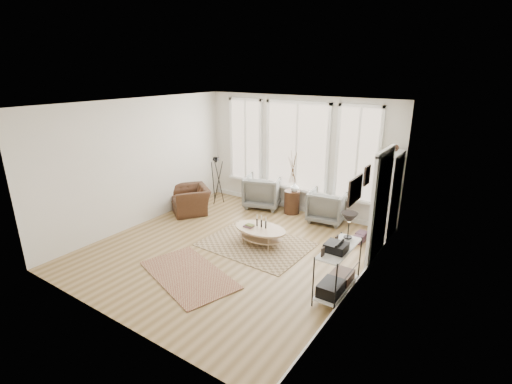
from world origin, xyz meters
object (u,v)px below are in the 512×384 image
Objects in this scene: low_shelf at (338,266)px; accent_chair at (190,200)px; armchair_left at (263,191)px; side_table at (292,183)px; coffee_table at (260,231)px; bookcase at (388,197)px; armchair_right at (328,206)px.

low_shelf is 1.30× the size of accent_chair.
side_table is at bearing 161.97° from armchair_left.
accent_chair is (-2.48, 0.56, 0.04)m from coffee_table.
side_table is at bearing 130.23° from low_shelf.
bookcase is 1.25× the size of side_table.
low_shelf is at bearing -21.87° from coffee_table.
side_table is at bearing 66.78° from accent_chair.
armchair_left is at bearing 139.23° from low_shelf.
armchair_left is at bearing 120.86° from coffee_table.
accent_chair is at bearing 163.09° from low_shelf.
low_shelf is at bearing 110.08° from armchair_right.
armchair_right reaches higher than accent_chair.
low_shelf is (-0.06, -2.52, -0.44)m from bookcase.
coffee_table is at bearing 22.00° from accent_chair.
armchair_right is at bearing 170.95° from bookcase.
armchair_right is 1.05m from side_table.
coffee_table is 2.02m from side_table.
armchair_right is at bearing 58.19° from accent_chair.
armchair_right is at bearing -0.00° from side_table.
armchair_right is at bearing 116.30° from low_shelf.
armchair_left is 0.93× the size of accent_chair.
accent_chair is at bearing -147.87° from side_table.
armchair_left is 0.56× the size of side_table.
armchair_right is at bearing 70.74° from coffee_table.
side_table is 2.63m from accent_chair.
bookcase is 4.75m from accent_chair.
bookcase is 3.29m from armchair_left.
side_table is 1.64× the size of accent_chair.
low_shelf reaches higher than armchair_left.
coffee_table is 2.54m from accent_chair.
accent_chair reaches higher than coffee_table.
bookcase is at bearing 158.00° from armchair_left.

